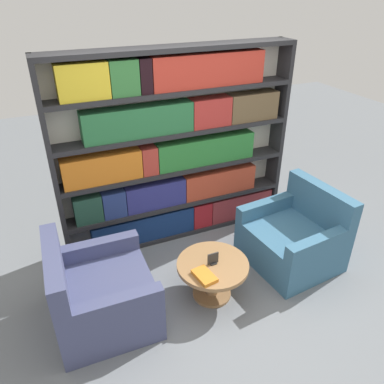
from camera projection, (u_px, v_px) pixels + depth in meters
name	position (u px, v px, depth m)	size (l,w,h in m)	color
ground_plane	(224.00, 297.00, 3.79)	(14.00, 14.00, 0.00)	slate
bookshelf	(175.00, 152.00, 4.26)	(2.74, 0.30, 2.24)	silver
armchair_left	(100.00, 295.00, 3.42)	(0.90, 0.95, 0.87)	#42476B
armchair_right	(294.00, 238.00, 4.17)	(0.96, 1.01, 0.87)	#386684
coffee_table	(212.00, 272.00, 3.69)	(0.71, 0.71, 0.41)	olive
table_sign	(213.00, 259.00, 3.60)	(0.11, 0.06, 0.12)	black
stray_book	(204.00, 276.00, 3.45)	(0.19, 0.26, 0.04)	orange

